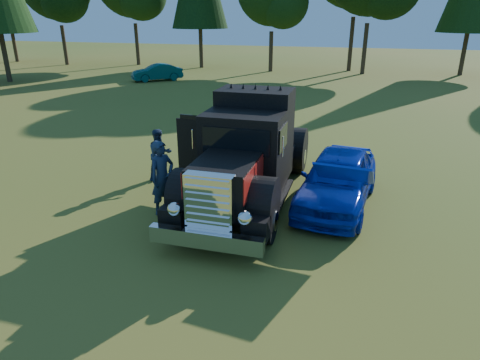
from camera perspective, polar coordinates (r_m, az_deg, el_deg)
name	(u,v)px	position (r m, az deg, el deg)	size (l,w,h in m)	color
ground	(185,217)	(11.29, -7.33, -4.88)	(120.00, 120.00, 0.00)	#415D1B
diamond_t_truck	(247,158)	(11.66, 0.91, 2.97)	(3.38, 7.16, 3.00)	black
hotrod_coupe	(338,179)	(11.90, 12.90, 0.13)	(2.26, 4.60, 1.89)	#0812BE
spectator_near	(162,178)	(11.20, -10.30, 0.25)	(0.72, 0.48, 1.99)	#1E2A46
spectator_far	(160,155)	(13.62, -10.62, 3.32)	(0.80, 0.62, 1.64)	#1F3048
distant_teal_car	(157,72)	(34.72, -10.99, 13.90)	(1.33, 3.82, 1.26)	#0A3240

